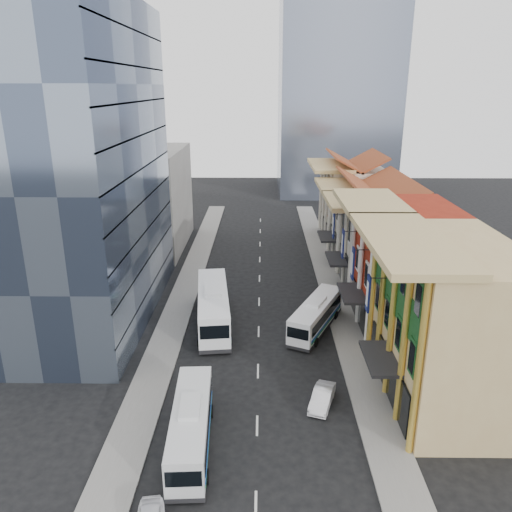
{
  "coord_description": "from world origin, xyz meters",
  "views": [
    {
      "loc": [
        0.29,
        -27.94,
        22.33
      ],
      "look_at": [
        -0.33,
        21.21,
        5.55
      ],
      "focal_mm": 35.0,
      "sensor_mm": 36.0,
      "label": 1
    }
  ],
  "objects_px": {
    "office_tower": "(79,168)",
    "bus_right": "(316,315)",
    "shophouse_tan": "(450,323)",
    "sedan_right": "(322,398)",
    "bus_left_near": "(191,425)",
    "bus_left_far": "(213,306)"
  },
  "relations": [
    {
      "from": "office_tower",
      "to": "bus_right",
      "type": "xyz_separation_m",
      "value": [
        22.5,
        -3.48,
        -13.42
      ]
    },
    {
      "from": "bus_left_near",
      "to": "sedan_right",
      "type": "relative_size",
      "value": 2.61
    },
    {
      "from": "shophouse_tan",
      "to": "sedan_right",
      "type": "height_order",
      "value": "shophouse_tan"
    },
    {
      "from": "bus_right",
      "to": "bus_left_far",
      "type": "bearing_deg",
      "value": -160.47
    },
    {
      "from": "bus_left_far",
      "to": "bus_right",
      "type": "height_order",
      "value": "bus_left_far"
    },
    {
      "from": "bus_right",
      "to": "sedan_right",
      "type": "distance_m",
      "value": 12.15
    },
    {
      "from": "office_tower",
      "to": "bus_left_near",
      "type": "height_order",
      "value": "office_tower"
    },
    {
      "from": "office_tower",
      "to": "bus_right",
      "type": "distance_m",
      "value": 26.43
    },
    {
      "from": "office_tower",
      "to": "bus_right",
      "type": "relative_size",
      "value": 3.04
    },
    {
      "from": "bus_left_far",
      "to": "sedan_right",
      "type": "relative_size",
      "value": 3.24
    },
    {
      "from": "bus_right",
      "to": "sedan_right",
      "type": "relative_size",
      "value": 2.56
    },
    {
      "from": "shophouse_tan",
      "to": "bus_left_near",
      "type": "xyz_separation_m",
      "value": [
        -18.25,
        -6.09,
        -4.39
      ]
    },
    {
      "from": "sedan_right",
      "to": "bus_right",
      "type": "bearing_deg",
      "value": 104.93
    },
    {
      "from": "bus_left_far",
      "to": "bus_left_near",
      "type": "bearing_deg",
      "value": -95.97
    },
    {
      "from": "bus_left_far",
      "to": "bus_right",
      "type": "relative_size",
      "value": 1.26
    },
    {
      "from": "bus_left_far",
      "to": "bus_right",
      "type": "bearing_deg",
      "value": -11.84
    },
    {
      "from": "bus_left_near",
      "to": "bus_left_far",
      "type": "height_order",
      "value": "bus_left_far"
    },
    {
      "from": "shophouse_tan",
      "to": "bus_left_near",
      "type": "relative_size",
      "value": 1.39
    },
    {
      "from": "office_tower",
      "to": "sedan_right",
      "type": "height_order",
      "value": "office_tower"
    },
    {
      "from": "office_tower",
      "to": "bus_right",
      "type": "bearing_deg",
      "value": -8.78
    },
    {
      "from": "office_tower",
      "to": "sedan_right",
      "type": "relative_size",
      "value": 7.79
    },
    {
      "from": "office_tower",
      "to": "shophouse_tan",
      "type": "bearing_deg",
      "value": -24.3
    }
  ]
}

